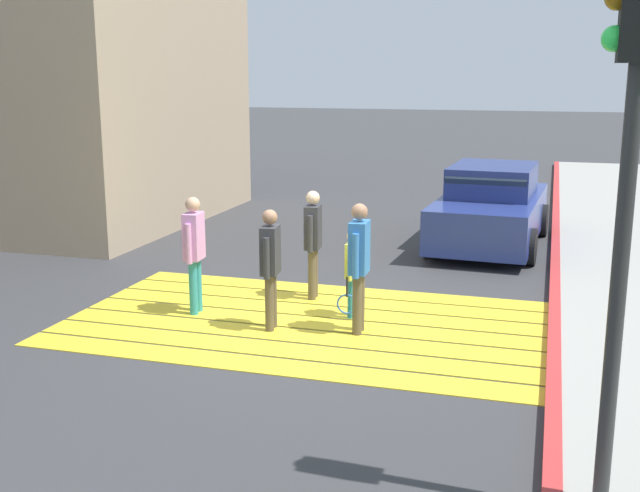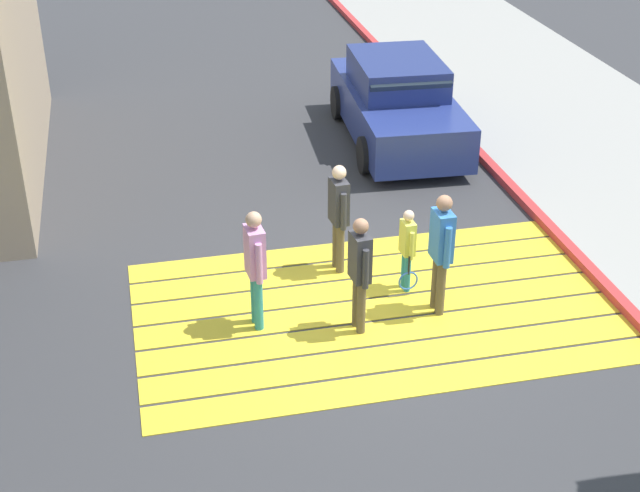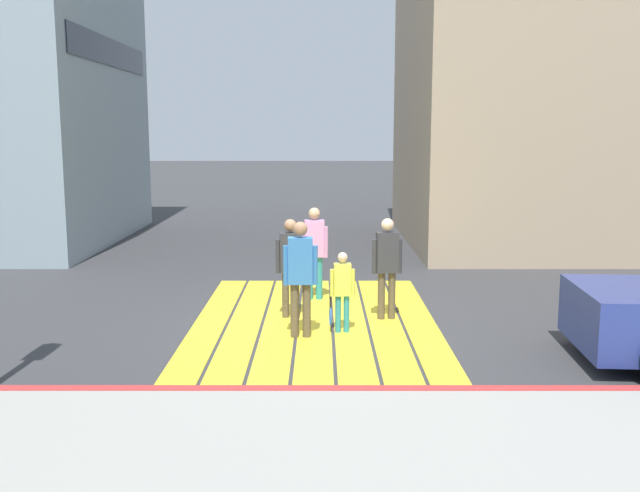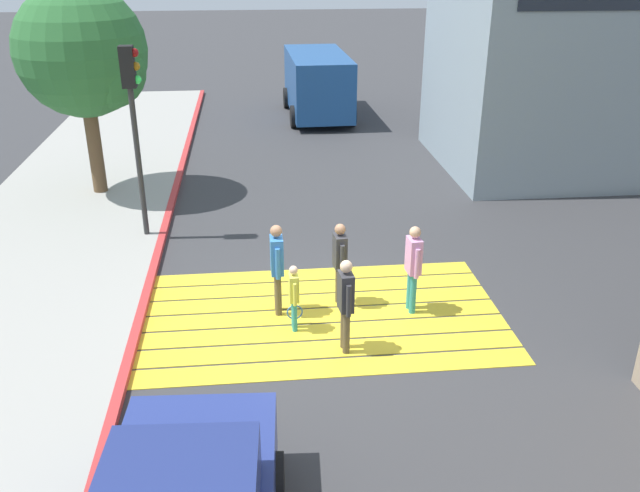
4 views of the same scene
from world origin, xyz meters
name	(u,v)px [view 3 (image 3 of 4)]	position (x,y,z in m)	size (l,w,h in m)	color
ground_plane	(315,323)	(0.00, 0.00, 0.00)	(120.00, 120.00, 0.00)	#38383A
crosswalk_stripes	(315,323)	(0.00, 0.00, 0.01)	(6.40, 3.80, 0.01)	yellow
curb_painted	(313,393)	(-3.25, 0.00, 0.07)	(0.16, 40.00, 0.13)	#BC3333
building_far_south	(542,90)	(8.50, -5.94, 4.05)	(8.00, 7.04, 8.10)	tan
pedestrian_adult_lead	(300,271)	(-0.79, 0.20, 1.00)	(0.23, 0.50, 1.71)	brown
pedestrian_adult_trailing	(314,247)	(1.60, 0.02, 0.97)	(0.24, 0.49, 1.66)	teal
pedestrian_adult_side	(291,261)	(0.34, 0.39, 0.94)	(0.24, 0.47, 1.61)	brown
pedestrian_teen_behind	(387,261)	(0.24, -1.15, 0.95)	(0.24, 0.48, 1.64)	brown
pedestrian_child_with_racket	(342,288)	(-0.54, -0.40, 0.68)	(0.28, 0.38, 1.23)	teal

